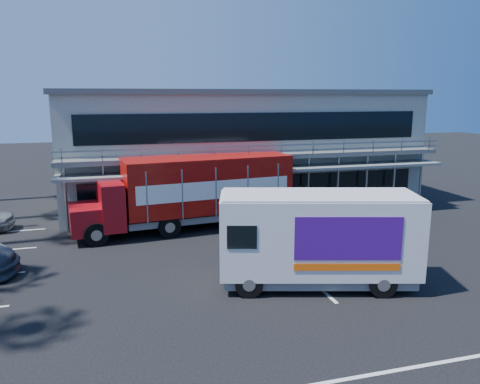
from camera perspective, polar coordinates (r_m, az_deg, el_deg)
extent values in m
plane|color=black|center=(17.67, 2.82, -11.52)|extent=(120.00, 120.00, 0.00)
cube|color=gray|center=(31.66, -0.49, 5.44)|extent=(22.00, 10.00, 7.00)
cube|color=#515454|center=(31.47, -0.50, 12.06)|extent=(22.40, 10.40, 0.30)
cube|color=#515454|center=(26.32, 2.68, 4.37)|extent=(22.00, 1.20, 0.25)
cube|color=gray|center=(25.74, 3.07, 5.32)|extent=(22.00, 0.08, 0.90)
cube|color=slate|center=(26.14, 2.87, 2.76)|extent=(22.00, 1.80, 0.15)
cube|color=black|center=(27.19, 2.26, 0.33)|extent=(20.00, 0.06, 1.60)
cube|color=black|center=(26.71, 2.32, 7.93)|extent=(20.00, 0.06, 1.60)
cube|color=maroon|center=(23.94, -18.25, -3.09)|extent=(1.80, 2.62, 1.31)
cube|color=maroon|center=(23.90, -15.47, -1.46)|extent=(1.40, 2.84, 2.29)
cube|color=black|center=(23.76, -15.56, 0.07)|extent=(0.33, 2.31, 0.76)
cube|color=#A11409|center=(24.81, -4.00, 1.09)|extent=(8.99, 3.73, 2.84)
cube|color=slate|center=(25.17, -3.95, -2.70)|extent=(8.94, 3.33, 0.33)
cube|color=white|center=(23.55, -2.94, 0.26)|extent=(7.98, 0.97, 0.93)
cube|color=white|center=(26.11, -4.94, 1.37)|extent=(7.98, 0.97, 0.93)
cylinder|color=black|center=(22.94, -17.12, -5.01)|extent=(1.16, 0.41, 1.13)
cylinder|color=black|center=(25.25, -17.64, -3.52)|extent=(1.16, 0.41, 1.13)
cylinder|color=black|center=(23.46, -8.59, -4.24)|extent=(1.16, 0.41, 1.13)
cylinder|color=black|center=(25.72, -9.87, -2.86)|extent=(1.16, 0.41, 1.13)
cylinder|color=black|center=(25.15, 3.08, -3.03)|extent=(1.16, 0.41, 1.13)
cylinder|color=black|center=(27.27, 0.93, -1.85)|extent=(1.16, 0.41, 1.13)
cube|color=silver|center=(17.42, 9.51, -5.06)|extent=(7.53, 4.26, 2.85)
cube|color=slate|center=(17.93, 9.34, -9.90)|extent=(7.19, 3.95, 0.36)
cube|color=black|center=(17.10, -2.29, -4.15)|extent=(0.59, 1.95, 0.97)
cube|color=silver|center=(17.06, 9.67, -0.37)|extent=(7.38, 4.18, 0.08)
cube|color=#400D79|center=(16.36, 13.07, -5.58)|extent=(3.54, 1.01, 1.53)
cube|color=#400D79|center=(18.68, 11.38, -3.33)|extent=(3.54, 1.01, 1.53)
cube|color=#F2590C|center=(16.68, 12.91, -8.93)|extent=(3.54, 1.00, 0.25)
cylinder|color=black|center=(16.67, 1.11, -11.15)|extent=(1.02, 0.53, 0.98)
cylinder|color=black|center=(18.68, 0.98, -8.57)|extent=(1.02, 0.53, 0.98)
cylinder|color=black|center=(17.41, 17.02, -10.67)|extent=(1.02, 0.53, 0.98)
cylinder|color=black|center=(19.34, 15.16, -8.27)|extent=(1.02, 0.53, 0.98)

